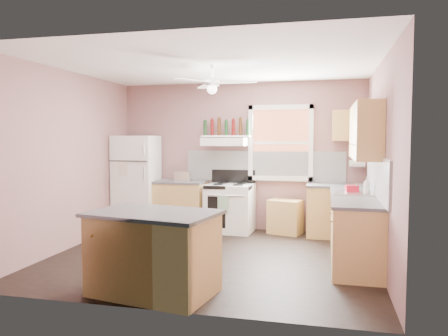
% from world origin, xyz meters
% --- Properties ---
extents(floor, '(4.50, 4.50, 0.00)m').
position_xyz_m(floor, '(0.00, 0.00, 0.00)').
color(floor, black).
rests_on(floor, ground).
extents(ceiling, '(4.50, 4.50, 0.00)m').
position_xyz_m(ceiling, '(0.00, 0.00, 2.70)').
color(ceiling, white).
rests_on(ceiling, ground).
extents(wall_back, '(4.50, 0.05, 2.70)m').
position_xyz_m(wall_back, '(0.00, 2.02, 1.35)').
color(wall_back, '#825A59').
rests_on(wall_back, ground).
extents(wall_right, '(0.05, 4.00, 2.70)m').
position_xyz_m(wall_right, '(2.27, 0.00, 1.35)').
color(wall_right, '#825A59').
rests_on(wall_right, ground).
extents(wall_left, '(0.05, 4.00, 2.70)m').
position_xyz_m(wall_left, '(-2.27, 0.00, 1.35)').
color(wall_left, '#825A59').
rests_on(wall_left, ground).
extents(backsplash_back, '(2.90, 0.03, 0.55)m').
position_xyz_m(backsplash_back, '(0.45, 1.99, 1.18)').
color(backsplash_back, white).
rests_on(backsplash_back, wall_back).
extents(backsplash_right, '(0.03, 2.60, 0.55)m').
position_xyz_m(backsplash_right, '(2.23, 0.30, 1.18)').
color(backsplash_right, white).
rests_on(backsplash_right, wall_right).
extents(window_view, '(1.00, 0.02, 1.20)m').
position_xyz_m(window_view, '(0.75, 1.98, 1.60)').
color(window_view, brown).
rests_on(window_view, wall_back).
extents(window_frame, '(1.16, 0.07, 1.36)m').
position_xyz_m(window_frame, '(0.75, 1.96, 1.60)').
color(window_frame, white).
rests_on(window_frame, wall_back).
extents(refrigerator, '(0.76, 0.74, 1.73)m').
position_xyz_m(refrigerator, '(-1.88, 1.59, 0.86)').
color(refrigerator, white).
rests_on(refrigerator, floor).
extents(base_cabinet_left, '(0.90, 0.60, 0.86)m').
position_xyz_m(base_cabinet_left, '(-1.06, 1.70, 0.43)').
color(base_cabinet_left, '#AE8948').
rests_on(base_cabinet_left, floor).
extents(counter_left, '(0.92, 0.62, 0.04)m').
position_xyz_m(counter_left, '(-1.06, 1.70, 0.88)').
color(counter_left, '#444447').
rests_on(counter_left, base_cabinet_left).
extents(toaster, '(0.31, 0.21, 0.18)m').
position_xyz_m(toaster, '(-1.00, 1.64, 0.99)').
color(toaster, silver).
rests_on(toaster, counter_left).
extents(stove, '(0.85, 0.68, 0.86)m').
position_xyz_m(stove, '(-0.12, 1.68, 0.43)').
color(stove, white).
rests_on(stove, floor).
extents(range_hood, '(0.78, 0.50, 0.14)m').
position_xyz_m(range_hood, '(-0.23, 1.75, 1.62)').
color(range_hood, white).
rests_on(range_hood, wall_back).
extents(bottle_shelf, '(0.90, 0.26, 0.03)m').
position_xyz_m(bottle_shelf, '(-0.23, 1.87, 1.72)').
color(bottle_shelf, white).
rests_on(bottle_shelf, range_hood).
extents(cart, '(0.64, 0.51, 0.56)m').
position_xyz_m(cart, '(0.87, 1.75, 0.28)').
color(cart, '#AE8948').
rests_on(cart, floor).
extents(base_cabinet_corner, '(1.00, 0.60, 0.86)m').
position_xyz_m(base_cabinet_corner, '(1.75, 1.70, 0.43)').
color(base_cabinet_corner, '#AE8948').
rests_on(base_cabinet_corner, floor).
extents(base_cabinet_right, '(0.60, 2.20, 0.86)m').
position_xyz_m(base_cabinet_right, '(1.95, 0.30, 0.43)').
color(base_cabinet_right, '#AE8948').
rests_on(base_cabinet_right, floor).
extents(counter_corner, '(1.02, 0.62, 0.04)m').
position_xyz_m(counter_corner, '(1.75, 1.70, 0.88)').
color(counter_corner, '#444447').
rests_on(counter_corner, base_cabinet_corner).
extents(counter_right, '(0.62, 2.22, 0.04)m').
position_xyz_m(counter_right, '(1.94, 0.30, 0.88)').
color(counter_right, '#444447').
rests_on(counter_right, base_cabinet_right).
extents(sink, '(0.55, 0.45, 0.03)m').
position_xyz_m(sink, '(1.94, 0.50, 0.90)').
color(sink, silver).
rests_on(sink, counter_right).
extents(faucet, '(0.03, 0.03, 0.14)m').
position_xyz_m(faucet, '(2.10, 0.50, 0.97)').
color(faucet, silver).
rests_on(faucet, sink).
extents(upper_cabinet_right, '(0.33, 1.80, 0.76)m').
position_xyz_m(upper_cabinet_right, '(2.08, 0.50, 1.78)').
color(upper_cabinet_right, '#AE8948').
rests_on(upper_cabinet_right, wall_right).
extents(upper_cabinet_corner, '(0.60, 0.33, 0.52)m').
position_xyz_m(upper_cabinet_corner, '(1.95, 1.83, 1.90)').
color(upper_cabinet_corner, '#AE8948').
rests_on(upper_cabinet_corner, wall_back).
extents(paper_towel, '(0.26, 0.12, 0.12)m').
position_xyz_m(paper_towel, '(2.07, 1.86, 1.25)').
color(paper_towel, white).
rests_on(paper_towel, wall_back).
extents(island, '(1.39, 1.01, 0.86)m').
position_xyz_m(island, '(-0.24, -1.56, 0.43)').
color(island, '#AE8948').
rests_on(island, floor).
extents(island_top, '(1.48, 1.10, 0.04)m').
position_xyz_m(island_top, '(-0.24, -1.56, 0.88)').
color(island_top, '#444447').
rests_on(island_top, island).
extents(ceiling_fan_hub, '(0.20, 0.20, 0.08)m').
position_xyz_m(ceiling_fan_hub, '(0.00, 0.00, 2.45)').
color(ceiling_fan_hub, white).
rests_on(ceiling_fan_hub, ceiling).
extents(soap_bottle, '(0.12, 0.12, 0.25)m').
position_xyz_m(soap_bottle, '(2.12, 0.44, 1.03)').
color(soap_bottle, silver).
rests_on(soap_bottle, counter_right).
extents(red_caddy, '(0.20, 0.15, 0.10)m').
position_xyz_m(red_caddy, '(1.93, 0.70, 0.95)').
color(red_caddy, red).
rests_on(red_caddy, counter_right).
extents(wine_bottles, '(0.86, 0.06, 0.31)m').
position_xyz_m(wine_bottles, '(-0.23, 1.87, 1.88)').
color(wine_bottles, '#143819').
rests_on(wine_bottles, bottle_shelf).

